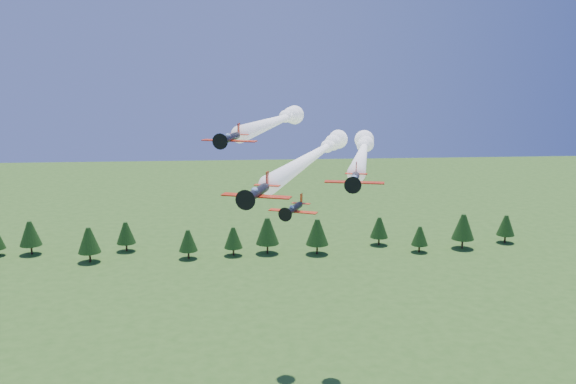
{
  "coord_description": "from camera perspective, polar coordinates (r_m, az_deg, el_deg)",
  "views": [
    {
      "loc": [
        -6.32,
        -84.4,
        60.9
      ],
      "look_at": [
        0.23,
        0.0,
        43.07
      ],
      "focal_mm": 40.0,
      "sensor_mm": 36.0,
      "label": 1
    }
  ],
  "objects": [
    {
      "name": "plane_right",
      "position": [
        109.87,
        6.67,
        3.58
      ],
      "size": [
        15.17,
        45.04,
        3.7
      ],
      "rotation": [
        0.0,
        0.0,
        -0.23
      ],
      "color": "black",
      "rests_on": "ground"
    },
    {
      "name": "plane_left",
      "position": [
        113.56,
        -0.94,
        6.37
      ],
      "size": [
        18.52,
        44.03,
        3.7
      ],
      "rotation": [
        0.0,
        0.0,
        -0.32
      ],
      "color": "black",
      "rests_on": "ground"
    },
    {
      "name": "plane_slot",
      "position": [
        93.0,
        0.51,
        -1.5
      ],
      "size": [
        7.1,
        8.01,
        2.55
      ],
      "rotation": [
        0.0,
        0.0,
        -0.41
      ],
      "color": "black",
      "rests_on": "ground"
    },
    {
      "name": "treeline",
      "position": [
        203.28,
        -3.82,
        -3.66
      ],
      "size": [
        175.45,
        17.42,
        11.46
      ],
      "color": "#382314",
      "rests_on": "ground"
    },
    {
      "name": "plane_lead",
      "position": [
        106.49,
        2.45,
        3.37
      ],
      "size": [
        23.54,
        55.38,
        3.7
      ],
      "rotation": [
        0.0,
        0.0,
        -0.34
      ],
      "color": "black",
      "rests_on": "ground"
    }
  ]
}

